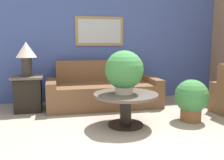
{
  "coord_description": "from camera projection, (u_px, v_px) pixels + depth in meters",
  "views": [
    {
      "loc": [
        -1.03,
        -2.51,
        1.25
      ],
      "look_at": [
        -0.09,
        1.7,
        0.6
      ],
      "focal_mm": 40.0,
      "sensor_mm": 36.0,
      "label": 1
    }
  ],
  "objects": [
    {
      "name": "table_lamp",
      "position": [
        26.0,
        54.0,
        4.46
      ],
      "size": [
        0.37,
        0.37,
        0.61
      ],
      "color": "#2D2823",
      "rests_on": "side_table"
    },
    {
      "name": "side_table",
      "position": [
        28.0,
        93.0,
        4.56
      ],
      "size": [
        0.55,
        0.55,
        0.64
      ],
      "color": "black",
      "rests_on": "ground_plane"
    },
    {
      "name": "coffee_table",
      "position": [
        126.0,
        103.0,
        3.73
      ],
      "size": [
        0.96,
        0.96,
        0.5
      ],
      "color": "black",
      "rests_on": "ground_plane"
    },
    {
      "name": "ground_plane",
      "position": [
        152.0,
        153.0,
        2.83
      ],
      "size": [
        20.0,
        20.0,
        0.0
      ],
      "primitive_type": "plane",
      "color": "gray"
    },
    {
      "name": "wall_back",
      "position": [
        104.0,
        40.0,
        5.4
      ],
      "size": [
        7.22,
        0.09,
        2.6
      ],
      "color": "#42569E",
      "rests_on": "ground_plane"
    },
    {
      "name": "couch_main",
      "position": [
        103.0,
        92.0,
        4.93
      ],
      "size": [
        2.17,
        0.93,
        0.88
      ],
      "color": "brown",
      "rests_on": "ground_plane"
    },
    {
      "name": "potted_plant_floor",
      "position": [
        191.0,
        98.0,
        3.96
      ],
      "size": [
        0.53,
        0.53,
        0.67
      ],
      "color": "brown",
      "rests_on": "ground_plane"
    },
    {
      "name": "potted_plant_on_table",
      "position": [
        124.0,
        71.0,
        3.65
      ],
      "size": [
        0.57,
        0.57,
        0.64
      ],
      "color": "beige",
      "rests_on": "coffee_table"
    }
  ]
}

